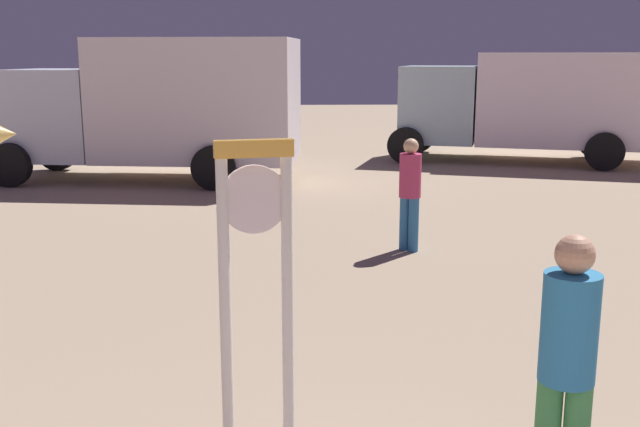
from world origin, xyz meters
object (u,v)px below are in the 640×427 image
person_distant (410,189)px  box_truck_near (164,105)px  standing_clock (256,280)px  person_near_clock (567,360)px  box_truck_far (537,102)px

person_distant → box_truck_near: box_truck_near is taller
box_truck_near → person_distant: bearing=-55.1°
standing_clock → person_near_clock: standing_clock is taller
standing_clock → box_truck_far: 15.69m
standing_clock → box_truck_far: (6.47, 14.29, 0.19)m
person_near_clock → box_truck_near: box_truck_near is taller
standing_clock → person_near_clock: 1.86m
person_near_clock → box_truck_near: (-4.24, 12.13, 0.69)m
box_truck_near → box_truck_far: bearing=15.6°
person_near_clock → box_truck_near: 12.87m
person_distant → standing_clock: bearing=-108.2°
person_near_clock → box_truck_near: size_ratio=0.26×
person_distant → box_truck_far: bearing=62.0°
person_near_clock → box_truck_near: bearing=109.3°
person_near_clock → box_truck_far: (4.69, 14.63, 0.59)m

